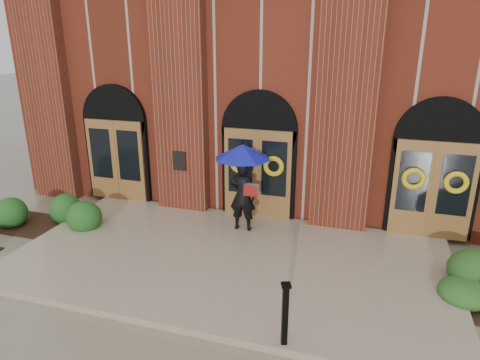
% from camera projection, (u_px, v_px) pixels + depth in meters
% --- Properties ---
extents(ground, '(90.00, 90.00, 0.00)m').
position_uv_depth(ground, '(226.00, 266.00, 9.88)').
color(ground, gray).
rests_on(ground, ground).
extents(landing, '(10.00, 5.30, 0.15)m').
position_uv_depth(landing, '(228.00, 260.00, 9.99)').
color(landing, tan).
rests_on(landing, ground).
extents(church_building, '(16.20, 12.53, 7.00)m').
position_uv_depth(church_building, '(299.00, 77.00, 16.69)').
color(church_building, maroon).
rests_on(church_building, ground).
extents(man_with_umbrella, '(1.52, 1.52, 2.32)m').
position_uv_depth(man_with_umbrella, '(243.00, 171.00, 10.90)').
color(man_with_umbrella, black).
rests_on(man_with_umbrella, landing).
extents(metal_post, '(0.20, 0.20, 1.15)m').
position_uv_depth(metal_post, '(285.00, 313.00, 6.99)').
color(metal_post, black).
rests_on(metal_post, landing).
extents(hedge_wall_left, '(3.11, 1.24, 0.80)m').
position_uv_depth(hedge_wall_left, '(52.00, 215.00, 11.66)').
color(hedge_wall_left, '#20531B').
rests_on(hedge_wall_left, ground).
extents(hedge_front_right, '(1.34, 1.15, 0.47)m').
position_uv_depth(hedge_front_right, '(472.00, 295.00, 8.36)').
color(hedge_front_right, '#29561F').
rests_on(hedge_front_right, ground).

